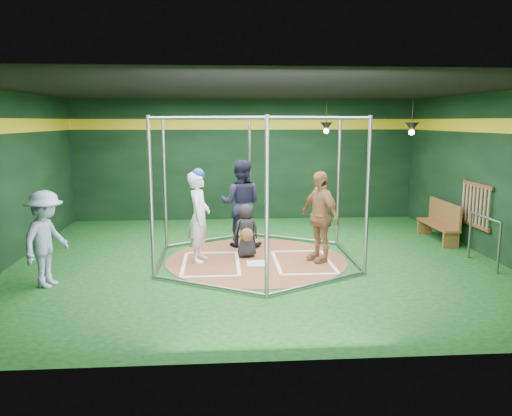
{
  "coord_description": "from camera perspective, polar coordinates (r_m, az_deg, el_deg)",
  "views": [
    {
      "loc": [
        -0.75,
        -10.15,
        2.9
      ],
      "look_at": [
        0.0,
        0.1,
        1.1
      ],
      "focal_mm": 35.0,
      "sensor_mm": 36.0,
      "label": 1
    }
  ],
  "objects": [
    {
      "name": "catcher_figure",
      "position": [
        10.65,
        -1.11,
        -2.64
      ],
      "size": [
        0.65,
        0.65,
        1.14
      ],
      "color": "black",
      "rests_on": "clay_disc"
    },
    {
      "name": "bystander_blue",
      "position": [
        9.49,
        -22.87,
        -3.29
      ],
      "size": [
        0.92,
        1.24,
        1.71
      ],
      "primitive_type": "imported",
      "rotation": [
        0.0,
        0.0,
        1.29
      ],
      "color": "#91A2BF",
      "rests_on": "ground"
    },
    {
      "name": "home_plate",
      "position": [
        10.29,
        0.16,
        -6.33
      ],
      "size": [
        0.43,
        0.43,
        0.01
      ],
      "primitive_type": "cube",
      "color": "white",
      "rests_on": "clay_disc"
    },
    {
      "name": "batter_box_right",
      "position": [
        10.45,
        5.37,
        -6.13
      ],
      "size": [
        1.17,
        1.77,
        0.01
      ],
      "color": "white",
      "rests_on": "clay_disc"
    },
    {
      "name": "umpire",
      "position": [
        11.52,
        -1.73,
        0.53
      ],
      "size": [
        1.12,
        0.95,
        2.01
      ],
      "primitive_type": "imported",
      "rotation": [
        0.0,
        0.0,
        2.93
      ],
      "color": "black",
      "rests_on": "clay_disc"
    },
    {
      "name": "pendant_lamp_far",
      "position": [
        13.05,
        17.38,
        8.79
      ],
      "size": [
        0.34,
        0.34,
        0.9
      ],
      "color": "black",
      "rests_on": "room_shell"
    },
    {
      "name": "pendant_lamp_near",
      "position": [
        14.06,
        8.03,
        9.19
      ],
      "size": [
        0.34,
        0.34,
        0.9
      ],
      "color": "black",
      "rests_on": "room_shell"
    },
    {
      "name": "bat_rack",
      "position": [
        12.12,
        23.8,
        0.3
      ],
      "size": [
        0.07,
        1.25,
        0.98
      ],
      "color": "brown",
      "rests_on": "room_shell"
    },
    {
      "name": "batter_figure",
      "position": [
        10.32,
        -6.53,
        -0.88
      ],
      "size": [
        0.53,
        0.73,
        1.94
      ],
      "color": "silver",
      "rests_on": "clay_disc"
    },
    {
      "name": "batter_box_left",
      "position": [
        10.31,
        -5.16,
        -6.34
      ],
      "size": [
        1.17,
        1.77,
        0.01
      ],
      "color": "white",
      "rests_on": "clay_disc"
    },
    {
      "name": "dugout_bench",
      "position": [
        12.99,
        20.36,
        -1.36
      ],
      "size": [
        0.39,
        1.67,
        0.97
      ],
      "color": "brown",
      "rests_on": "ground"
    },
    {
      "name": "clay_disc",
      "position": [
        10.58,
        0.04,
        -5.94
      ],
      "size": [
        3.8,
        3.8,
        0.01
      ],
      "primitive_type": "cylinder",
      "color": "brown",
      "rests_on": "ground"
    },
    {
      "name": "steel_railing",
      "position": [
        11.04,
        24.64,
        -2.58
      ],
      "size": [
        0.05,
        1.18,
        1.02
      ],
      "color": "slate",
      "rests_on": "ground"
    },
    {
      "name": "visitor_leopard",
      "position": [
        10.38,
        7.28,
        -0.96
      ],
      "size": [
        0.92,
        1.19,
        1.88
      ],
      "primitive_type": "imported",
      "rotation": [
        0.0,
        0.0,
        -1.09
      ],
      "color": "tan",
      "rests_on": "clay_disc"
    },
    {
      "name": "room_shell",
      "position": [
        10.25,
        0.04,
        3.52
      ],
      "size": [
        10.1,
        9.1,
        3.53
      ],
      "color": "#0D3A10",
      "rests_on": "ground"
    },
    {
      "name": "batting_cage",
      "position": [
        10.27,
        0.04,
        2.1
      ],
      "size": [
        4.05,
        4.67,
        3.0
      ],
      "color": "gray",
      "rests_on": "ground"
    }
  ]
}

